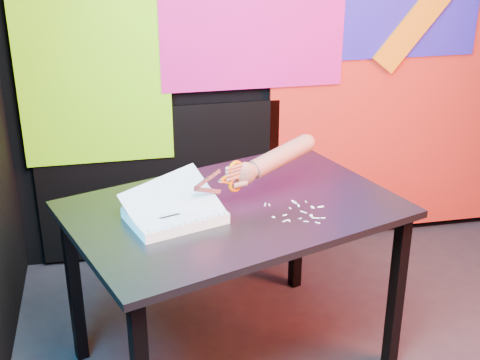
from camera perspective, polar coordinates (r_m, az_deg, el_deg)
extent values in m
cube|color=black|center=(3.53, 5.06, 14.51)|extent=(3.00, 0.01, 2.70)
cube|color=red|center=(3.84, 14.35, 6.96)|extent=(1.60, 0.02, 1.60)
cube|color=#C91377|center=(3.42, 1.14, 14.30)|extent=(0.95, 0.02, 0.80)
cube|color=#7BF10C|center=(3.40, -12.39, 9.39)|extent=(0.75, 0.02, 1.00)
cube|color=black|center=(3.63, -6.78, -0.18)|extent=(1.30, 0.02, 0.85)
cube|color=black|center=(2.94, -13.94, -8.86)|extent=(0.06, 0.06, 0.72)
cube|color=black|center=(2.90, 13.20, -9.31)|extent=(0.06, 0.06, 0.72)
cube|color=black|center=(3.37, 4.86, -3.72)|extent=(0.06, 0.06, 0.72)
cube|color=black|center=(2.65, -0.51, -2.53)|extent=(1.47, 1.21, 0.03)
cube|color=silver|center=(2.54, -5.58, -3.03)|extent=(0.40, 0.34, 0.04)
cube|color=white|center=(2.53, -5.60, -2.61)|extent=(0.40, 0.34, 0.00)
cube|color=white|center=(2.53, -5.60, -2.51)|extent=(0.39, 0.32, 0.10)
cube|color=white|center=(2.53, -5.88, -1.89)|extent=(0.40, 0.31, 0.18)
cylinder|color=black|center=(2.39, -7.81, -4.41)|extent=(0.01, 0.01, 0.00)
cylinder|color=black|center=(2.39, -7.30, -4.29)|extent=(0.01, 0.01, 0.00)
cylinder|color=black|center=(2.40, -6.78, -4.17)|extent=(0.01, 0.01, 0.00)
cylinder|color=black|center=(2.41, -6.27, -4.04)|extent=(0.01, 0.01, 0.00)
cylinder|color=black|center=(2.42, -5.76, -3.92)|extent=(0.01, 0.01, 0.00)
cylinder|color=black|center=(2.43, -5.26, -3.80)|extent=(0.01, 0.01, 0.00)
cylinder|color=black|center=(2.43, -4.76, -3.68)|extent=(0.01, 0.01, 0.00)
cylinder|color=black|center=(2.44, -4.26, -3.56)|extent=(0.01, 0.01, 0.00)
cylinder|color=black|center=(2.45, -3.76, -3.44)|extent=(0.01, 0.01, 0.00)
cylinder|color=black|center=(2.46, -3.27, -3.32)|extent=(0.01, 0.01, 0.00)
cylinder|color=black|center=(2.47, -2.79, -3.20)|extent=(0.01, 0.01, 0.00)
cylinder|color=black|center=(2.48, -2.31, -3.08)|extent=(0.01, 0.01, 0.00)
cylinder|color=black|center=(2.49, -1.83, -2.96)|extent=(0.01, 0.01, 0.00)
cylinder|color=black|center=(2.50, -1.35, -2.85)|extent=(0.01, 0.01, 0.00)
cylinder|color=black|center=(2.58, -9.71, -2.32)|extent=(0.01, 0.01, 0.00)
cylinder|color=black|center=(2.58, -9.23, -2.22)|extent=(0.01, 0.01, 0.00)
cylinder|color=black|center=(2.59, -8.74, -2.11)|extent=(0.01, 0.01, 0.00)
cylinder|color=black|center=(2.60, -8.27, -2.00)|extent=(0.01, 0.01, 0.00)
cylinder|color=black|center=(2.61, -7.79, -1.89)|extent=(0.01, 0.01, 0.00)
cylinder|color=black|center=(2.61, -7.31, -1.79)|extent=(0.01, 0.01, 0.00)
cylinder|color=black|center=(2.62, -6.84, -1.68)|extent=(0.01, 0.01, 0.00)
cylinder|color=black|center=(2.63, -6.38, -1.58)|extent=(0.01, 0.01, 0.00)
cylinder|color=black|center=(2.64, -5.91, -1.47)|extent=(0.01, 0.01, 0.00)
cylinder|color=black|center=(2.65, -5.45, -1.37)|extent=(0.01, 0.01, 0.00)
cylinder|color=black|center=(2.65, -4.99, -1.26)|extent=(0.01, 0.01, 0.00)
cylinder|color=black|center=(2.66, -4.53, -1.16)|extent=(0.01, 0.01, 0.00)
cylinder|color=black|center=(2.67, -4.08, -1.06)|extent=(0.01, 0.01, 0.00)
cylinder|color=black|center=(2.68, -3.63, -0.96)|extent=(0.01, 0.01, 0.00)
cube|color=black|center=(2.54, -7.67, -2.57)|extent=(0.06, 0.03, 0.00)
cube|color=black|center=(2.56, -5.48, -2.26)|extent=(0.05, 0.02, 0.00)
cube|color=black|center=(2.49, -6.01, -3.07)|extent=(0.08, 0.04, 0.00)
cube|color=#969FB5|center=(2.52, -2.82, 0.03)|extent=(0.11, 0.06, 0.06)
cube|color=#969FB5|center=(2.54, -2.80, -0.89)|extent=(0.11, 0.06, 0.06)
cylinder|color=#969FB5|center=(2.56, -1.71, -0.10)|extent=(0.02, 0.02, 0.01)
cube|color=#E45D01|center=(2.58, -1.31, -0.16)|extent=(0.05, 0.03, 0.03)
cube|color=#E45D01|center=(2.57, -1.31, 0.21)|extent=(0.05, 0.03, 0.03)
torus|color=#E45D01|center=(2.59, -0.38, 0.96)|extent=(0.07, 0.04, 0.07)
torus|color=#E45D01|center=(2.61, -0.38, -0.34)|extent=(0.07, 0.04, 0.07)
ellipsoid|color=brown|center=(2.63, 0.44, 0.56)|extent=(0.09, 0.05, 0.10)
cylinder|color=brown|center=(2.60, -0.38, 0.23)|extent=(0.07, 0.05, 0.02)
cylinder|color=brown|center=(2.60, -0.38, 0.58)|extent=(0.07, 0.05, 0.02)
cylinder|color=brown|center=(2.59, -0.38, 0.88)|extent=(0.06, 0.04, 0.02)
cylinder|color=brown|center=(2.59, -0.38, 1.16)|extent=(0.06, 0.04, 0.02)
cylinder|color=brown|center=(2.61, 0.02, -0.39)|extent=(0.06, 0.03, 0.03)
cylinder|color=brown|center=(2.65, 1.22, 0.87)|extent=(0.08, 0.08, 0.06)
cylinder|color=brown|center=(2.73, 3.53, 2.06)|extent=(0.30, 0.20, 0.13)
sphere|color=brown|center=(2.81, 5.72, 3.18)|extent=(0.07, 0.07, 0.07)
cube|color=silver|center=(2.70, 5.65, -1.85)|extent=(0.00, 0.01, 0.00)
cube|color=silver|center=(2.58, 3.85, -3.00)|extent=(0.02, 0.01, 0.00)
cube|color=silver|center=(2.64, 4.30, -2.41)|extent=(0.01, 0.01, 0.00)
cube|color=silver|center=(2.54, 4.22, -3.47)|extent=(0.01, 0.02, 0.00)
cube|color=silver|center=(2.56, 2.88, -3.18)|extent=(0.01, 0.02, 0.00)
cube|color=silver|center=(2.54, 3.87, -3.49)|extent=(0.03, 0.02, 0.00)
cube|color=silver|center=(2.66, 2.51, -2.13)|extent=(0.01, 0.02, 0.00)
cube|color=silver|center=(2.57, 7.10, -3.23)|extent=(0.02, 0.01, 0.00)
cube|color=silver|center=(2.66, 5.02, -2.19)|extent=(0.01, 0.02, 0.00)
cube|color=silver|center=(2.54, 5.66, -3.54)|extent=(0.02, 0.01, 0.00)
cube|color=silver|center=(2.53, 6.65, -3.64)|extent=(0.02, 0.02, 0.00)
cube|color=silver|center=(2.57, 6.50, -3.24)|extent=(0.03, 0.01, 0.00)
cube|color=silver|center=(2.66, 6.90, -2.29)|extent=(0.03, 0.01, 0.00)
cube|color=silver|center=(2.58, 6.16, -3.06)|extent=(0.01, 0.03, 0.00)
cube|color=silver|center=(2.69, 4.61, -1.86)|extent=(0.02, 0.03, 0.00)
cube|color=silver|center=(2.66, 2.16, -2.10)|extent=(0.01, 0.03, 0.00)
cube|color=silver|center=(2.65, 6.21, -2.33)|extent=(0.01, 0.02, 0.00)
cube|color=silver|center=(2.58, 6.07, -3.08)|extent=(0.01, 0.02, 0.00)
cube|color=silver|center=(2.68, 4.76, -1.94)|extent=(0.01, 0.02, 0.00)
cube|color=silver|center=(2.56, 5.15, -3.29)|extent=(0.01, 0.01, 0.00)
cube|color=silver|center=(2.61, 5.46, -2.74)|extent=(0.02, 0.03, 0.00)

